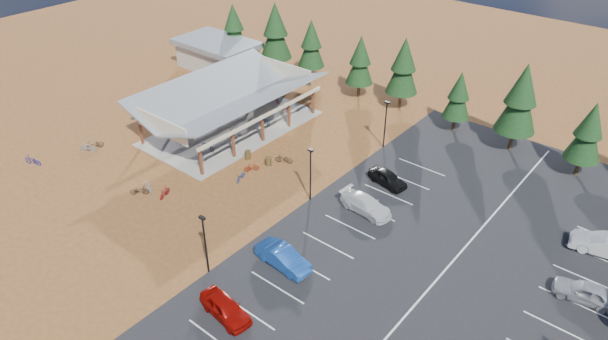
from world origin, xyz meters
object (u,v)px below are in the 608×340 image
(bike_1, at_px, (193,132))
(bike_9, at_px, (87,147))
(bike_pavilion, at_px, (230,96))
(bike_10, at_px, (33,161))
(bike_7, at_px, (285,107))
(trash_bin_1, at_px, (268,161))
(lamp_post_0, at_px, (205,241))
(bike_8, at_px, (95,145))
(bike_16, at_px, (284,159))
(bike_2, at_px, (234,114))
(car_3, at_px, (366,205))
(car_9, at_px, (605,245))
(bike_13, at_px, (148,187))
(bike_0, at_px, (182,131))
(car_4, at_px, (388,178))
(bike_5, at_px, (235,130))
(bike_14, at_px, (241,177))
(bike_3, at_px, (275,98))
(bike_4, at_px, (208,146))
(bike_12, at_px, (139,190))
(lamp_post_1, at_px, (310,171))
(bike_11, at_px, (165,192))
(bike_15, at_px, (252,167))
(lamp_post_2, at_px, (385,121))
(trash_bin_0, at_px, (248,155))
(car_0, at_px, (225,308))
(car_8, at_px, (586,292))
(bike_6, at_px, (266,121))
(outbuilding, at_px, (217,54))
(car_1, at_px, (283,257))

(bike_1, height_order, bike_9, bike_1)
(bike_pavilion, xyz_separation_m, bike_10, (-9.52, -17.66, -3.33))
(bike_pavilion, height_order, bike_7, bike_pavilion)
(trash_bin_1, height_order, bike_10, bike_10)
(lamp_post_0, height_order, bike_7, lamp_post_0)
(bike_8, height_order, bike_16, bike_8)
(bike_pavilion, xyz_separation_m, bike_2, (-1.56, 1.85, -3.26))
(car_3, relative_size, car_9, 0.97)
(bike_1, bearing_deg, bike_13, -163.83)
(bike_0, relative_size, car_4, 0.48)
(bike_9, bearing_deg, bike_5, -70.30)
(bike_0, xyz_separation_m, bike_14, (10.94, -2.14, -0.17))
(bike_0, bearing_deg, bike_16, -72.44)
(bike_3, xyz_separation_m, bike_4, (2.41, -12.80, -0.06))
(trash_bin_1, height_order, bike_12, trash_bin_1)
(car_3, bearing_deg, bike_5, 88.21)
(bike_13, height_order, car_9, car_9)
(bike_7, relative_size, bike_14, 1.04)
(lamp_post_1, xyz_separation_m, bike_11, (-10.26, -7.93, -2.50))
(lamp_post_0, distance_m, bike_4, 18.10)
(bike_3, bearing_deg, trash_bin_1, -124.25)
(bike_2, relative_size, bike_15, 1.20)
(lamp_post_1, bearing_deg, bike_9, -160.91)
(bike_4, bearing_deg, bike_1, 77.92)
(lamp_post_2, xyz_separation_m, bike_12, (-12.30, -21.15, -2.54))
(trash_bin_0, height_order, car_0, car_0)
(bike_4, bearing_deg, car_9, -72.79)
(bike_14, bearing_deg, bike_3, 102.94)
(trash_bin_1, relative_size, bike_13, 0.55)
(bike_8, relative_size, car_8, 0.41)
(car_8, bearing_deg, bike_4, -93.63)
(lamp_post_0, height_order, bike_13, lamp_post_0)
(bike_pavilion, xyz_separation_m, bike_9, (-7.68, -12.85, -3.33))
(car_3, bearing_deg, car_4, 15.48)
(bike_14, bearing_deg, car_3, -2.41)
(bike_0, xyz_separation_m, car_8, (40.13, 2.32, 0.18))
(bike_0, bearing_deg, bike_1, -56.98)
(bike_16, distance_m, car_3, 10.77)
(bike_8, bearing_deg, trash_bin_0, 44.90)
(bike_10, bearing_deg, bike_2, 139.27)
(bike_5, relative_size, bike_9, 1.06)
(bike_8, bearing_deg, car_8, 24.77)
(bike_5, height_order, bike_6, bike_5)
(outbuilding, relative_size, bike_10, 5.90)
(trash_bin_0, height_order, bike_11, bike_11)
(lamp_post_2, height_order, bike_11, lamp_post_2)
(bike_4, relative_size, car_1, 0.39)
(bike_0, distance_m, bike_5, 5.62)
(bike_pavilion, bearing_deg, outbuilding, 141.84)
(car_3, bearing_deg, bike_10, 121.82)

